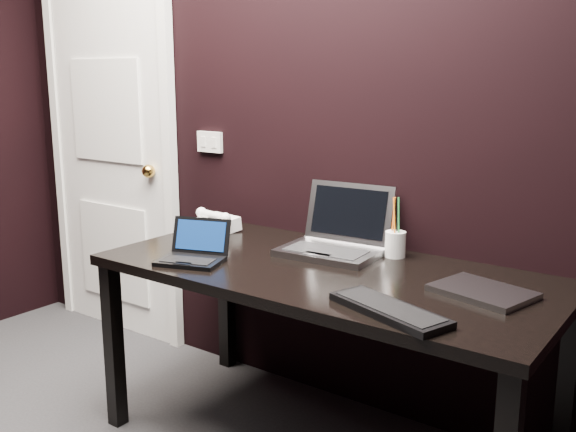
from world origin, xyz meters
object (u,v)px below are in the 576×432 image
Objects in this scene: mobile_phone at (201,235)px; desk at (325,288)px; door at (111,148)px; closed_laptop at (483,292)px; silver_laptop at (335,241)px; desk_phone at (215,223)px; pen_cup at (395,243)px; netbook at (193,253)px; ext_keyboard at (389,310)px.

desk is at bearing -0.09° from mobile_phone.
door is 2.27m from closed_laptop.
silver_laptop is 1.77× the size of desk_phone.
pen_cup is (1.79, -0.09, -0.25)m from door.
netbook is at bearing -57.32° from desk_phone.
netbook is at bearing -153.72° from desk.
silver_laptop is at bearing 20.00° from mobile_phone.
silver_laptop is 0.96× the size of ext_keyboard.
door is 1.26× the size of desk.
mobile_phone is at bearing -159.60° from pen_cup.
door is at bearing 162.23° from ext_keyboard.
silver_laptop reaches higher than netbook.
door reaches higher than desk_phone.
door reaches higher than pen_cup.
desk is 0.75m from desk_phone.
desk is 0.63m from mobile_phone.
mobile_phone is (-0.17, 0.22, 0.00)m from netbook.
silver_laptop reaches higher than closed_laptop.
ext_keyboard is at bearing -22.66° from desk_phone.
ext_keyboard is at bearing -15.44° from mobile_phone.
silver_laptop is 1.70× the size of pen_cup.
pen_cup is at bearing 40.56° from netbook.
silver_laptop is 0.64m from desk_phone.
desk_phone is at bearing -173.29° from pen_cup.
netbook reaches higher than mobile_phone.
desk_phone is at bearing -11.51° from door.
desk is 0.25m from silver_laptop.
ext_keyboard is at bearing -116.88° from closed_laptop.
desk is 17.91× the size of mobile_phone.
mobile_phone is at bearing -177.86° from closed_laptop.
netbook is (1.20, -0.60, -0.27)m from door.
mobile_phone is (1.03, -0.37, -0.27)m from door.
desk_phone reaches higher than ext_keyboard.
ext_keyboard is at bearing -17.77° from door.
ext_keyboard is at bearing -4.01° from netbook.
mobile_phone is at bearing -160.00° from silver_laptop.
closed_laptop is at bearing -6.15° from desk_phone.
silver_laptop is at bearing -6.42° from door.
mobile_phone is (-1.20, -0.04, 0.03)m from closed_laptop.
silver_laptop is (1.57, -0.18, -0.25)m from door.
door is 7.32× the size of netbook.
pen_cup is (-0.43, 0.24, 0.05)m from closed_laptop.
mobile_phone is 0.40× the size of pen_cup.
closed_laptop is 0.50m from pen_cup.
closed_laptop reaches higher than desk.
desk_phone is (-1.29, 0.14, 0.03)m from closed_laptop.
silver_laptop reaches higher than mobile_phone.
silver_laptop is 0.68m from closed_laptop.
netbook is at bearing -165.33° from closed_laptop.
netbook reaches higher than desk_phone.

